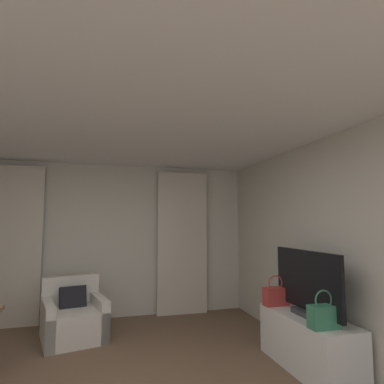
% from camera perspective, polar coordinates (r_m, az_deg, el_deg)
% --- Properties ---
extents(wall_window, '(5.12, 0.06, 2.60)m').
position_cam_1_polar(wall_window, '(5.75, -15.65, -8.20)').
color(wall_window, beige).
rests_on(wall_window, ground).
extents(wall_right, '(0.06, 6.12, 2.60)m').
position_cam_1_polar(wall_right, '(3.72, 27.85, -9.43)').
color(wall_right, beige).
rests_on(wall_right, ground).
extents(ceiling, '(5.12, 6.12, 0.06)m').
position_cam_1_polar(ceiling, '(2.90, -15.06, 15.59)').
color(ceiling, white).
rests_on(ceiling, wall_left).
extents(curtain_left_panel, '(0.90, 0.06, 2.50)m').
position_cam_1_polar(curtain_left_panel, '(5.79, -29.55, -8.18)').
color(curtain_left_panel, beige).
rests_on(curtain_left_panel, ground).
extents(curtain_right_panel, '(0.90, 0.06, 2.50)m').
position_cam_1_polar(curtain_right_panel, '(5.78, -1.75, -8.87)').
color(curtain_right_panel, beige).
rests_on(curtain_right_panel, ground).
extents(armchair, '(0.97, 1.03, 0.80)m').
position_cam_1_polar(armchair, '(5.05, -20.39, -20.36)').
color(armchair, silver).
rests_on(armchair, ground).
extents(tv_console, '(0.50, 1.27, 0.58)m').
position_cam_1_polar(tv_console, '(4.08, 19.94, -23.86)').
color(tv_console, white).
rests_on(tv_console, ground).
extents(tv_flatscreen, '(0.20, 1.14, 0.71)m').
position_cam_1_polar(tv_flatscreen, '(3.92, 19.74, -15.16)').
color(tv_flatscreen, '#333338').
rests_on(tv_flatscreen, tv_console).
extents(handbag_primary, '(0.30, 0.14, 0.37)m').
position_cam_1_polar(handbag_primary, '(4.30, 14.66, -17.40)').
color(handbag_primary, '#B73833').
rests_on(handbag_primary, tv_console).
extents(handbag_secondary, '(0.30, 0.14, 0.37)m').
position_cam_1_polar(handbag_secondary, '(3.57, 22.44, -19.70)').
color(handbag_secondary, '#387F5B').
rests_on(handbag_secondary, tv_console).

